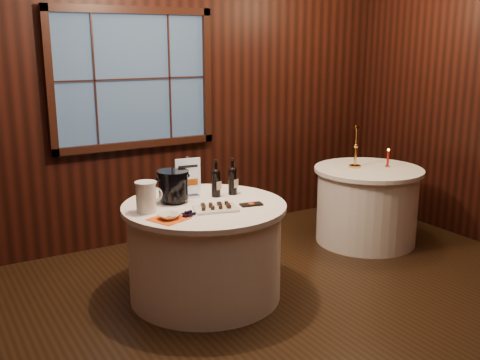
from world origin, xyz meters
TOP-DOWN VIEW (x-y plane):
  - ground at (0.00, 0.00)m, footprint 6.00×6.00m
  - back_wall at (0.00, 2.48)m, footprint 6.00×0.10m
  - main_table at (0.00, 1.00)m, footprint 1.28×1.28m
  - side_table at (2.00, 1.30)m, footprint 1.08×1.08m
  - sign_stand at (-0.02, 1.24)m, footprint 0.21×0.12m
  - port_bottle_left at (0.18, 1.14)m, footprint 0.07×0.08m
  - port_bottle_right at (0.33, 1.14)m, footprint 0.07×0.08m
  - ice_bucket at (-0.18, 1.17)m, footprint 0.25×0.25m
  - chocolate_plate at (0.00, 0.82)m, footprint 0.37×0.29m
  - chocolate_box at (0.30, 0.78)m, footprint 0.18×0.12m
  - grape_bunch at (-0.24, 0.77)m, footprint 0.17×0.07m
  - glass_pitcher at (-0.46, 1.03)m, footprint 0.21×0.16m
  - orange_napkin at (-0.39, 0.79)m, footprint 0.31×0.31m
  - cracker_bowl at (-0.39, 0.79)m, footprint 0.17×0.17m
  - brass_candlestick at (1.90, 1.40)m, footprint 0.12×0.12m
  - red_candle at (2.19, 1.24)m, footprint 0.05×0.05m

SIDE VIEW (x-z plane):
  - ground at x=0.00m, z-range 0.00..0.00m
  - main_table at x=0.00m, z-range 0.00..0.77m
  - side_table at x=2.00m, z-range 0.00..0.77m
  - orange_napkin at x=-0.39m, z-range 0.77..0.77m
  - chocolate_box at x=0.30m, z-range 0.77..0.78m
  - chocolate_plate at x=0.00m, z-range 0.77..0.81m
  - grape_bunch at x=-0.24m, z-range 0.77..0.81m
  - cracker_bowl at x=-0.39m, z-range 0.77..0.81m
  - red_candle at x=2.19m, z-range 0.75..0.94m
  - sign_stand at x=-0.02m, z-range 0.72..1.05m
  - glass_pitcher at x=-0.46m, z-range 0.77..1.00m
  - port_bottle_right at x=0.33m, z-range 0.75..1.06m
  - port_bottle_left at x=0.18m, z-range 0.75..1.06m
  - ice_bucket at x=-0.18m, z-range 0.78..1.03m
  - brass_candlestick at x=1.90m, z-range 0.71..1.14m
  - back_wall at x=0.00m, z-range 0.04..3.04m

